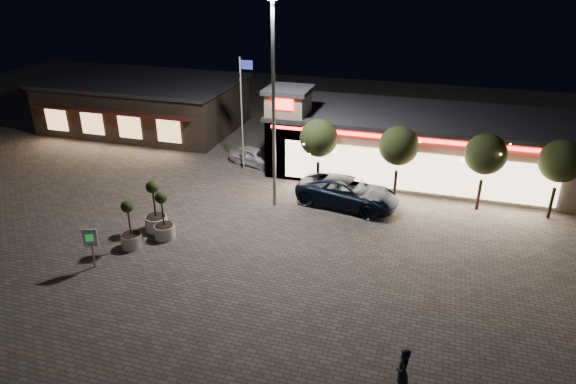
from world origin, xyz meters
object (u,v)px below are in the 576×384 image
(white_sedan, at_px, (254,156))
(planter_left, at_px, (156,215))
(planter_mid, at_px, (131,233))
(valet_sign, at_px, (91,241))
(pedestrian, at_px, (403,372))
(pickup_truck, at_px, (348,192))

(white_sedan, relative_size, planter_left, 1.30)
(planter_mid, relative_size, valet_sign, 1.26)
(pedestrian, relative_size, planter_left, 0.64)
(planter_mid, height_order, valet_sign, planter_mid)
(pedestrian, distance_m, planter_mid, 15.83)
(pedestrian, xyz_separation_m, planter_mid, (-14.61, 6.08, -0.12))
(pickup_truck, height_order, planter_mid, planter_mid)
(white_sedan, xyz_separation_m, valet_sign, (-2.82, -15.21, 0.83))
(valet_sign, bearing_deg, planter_left, 77.10)
(pickup_truck, distance_m, pedestrian, 15.07)
(white_sedan, distance_m, planter_left, 11.05)
(valet_sign, bearing_deg, pedestrian, -13.98)
(white_sedan, relative_size, planter_mid, 1.45)
(pickup_truck, distance_m, planter_mid, 12.94)
(pickup_truck, height_order, pedestrian, pedestrian)
(white_sedan, relative_size, pedestrian, 2.04)
(pedestrian, height_order, planter_mid, planter_mid)
(planter_left, bearing_deg, valet_sign, -102.90)
(pickup_truck, xyz_separation_m, planter_mid, (-9.96, -8.26, -0.04))
(pedestrian, bearing_deg, planter_mid, -121.16)
(planter_mid, bearing_deg, pedestrian, -22.59)
(planter_mid, bearing_deg, pickup_truck, 39.65)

